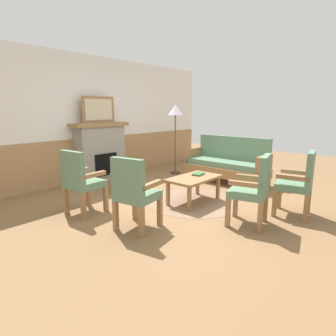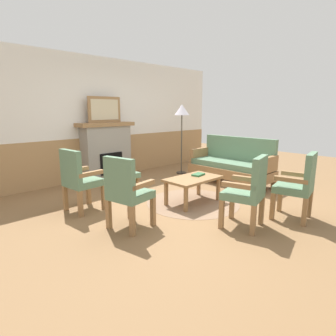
# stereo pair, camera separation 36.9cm
# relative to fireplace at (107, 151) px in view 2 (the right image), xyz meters

# --- Properties ---
(ground_plane) EXTENTS (14.00, 14.00, 0.00)m
(ground_plane) POSITION_rel_fireplace_xyz_m (0.00, -2.35, -0.65)
(ground_plane) COLOR olive
(wall_back) EXTENTS (7.20, 0.14, 2.70)m
(wall_back) POSITION_rel_fireplace_xyz_m (0.00, 0.25, 0.66)
(wall_back) COLOR white
(wall_back) RESTS_ON ground_plane
(fireplace) EXTENTS (1.30, 0.44, 1.28)m
(fireplace) POSITION_rel_fireplace_xyz_m (0.00, 0.00, 0.00)
(fireplace) COLOR gray
(fireplace) RESTS_ON ground_plane
(framed_picture) EXTENTS (0.80, 0.04, 0.56)m
(framed_picture) POSITION_rel_fireplace_xyz_m (0.00, 0.00, 0.91)
(framed_picture) COLOR olive
(framed_picture) RESTS_ON fireplace
(couch) EXTENTS (0.70, 1.80, 0.98)m
(couch) POSITION_rel_fireplace_xyz_m (1.72, -2.20, -0.26)
(couch) COLOR olive
(couch) RESTS_ON ground_plane
(coffee_table) EXTENTS (0.96, 0.56, 0.44)m
(coffee_table) POSITION_rel_fireplace_xyz_m (0.13, -2.48, -0.27)
(coffee_table) COLOR olive
(coffee_table) RESTS_ON ground_plane
(round_rug) EXTENTS (1.58, 1.58, 0.01)m
(round_rug) POSITION_rel_fireplace_xyz_m (0.13, -2.48, -0.65)
(round_rug) COLOR #896B51
(round_rug) RESTS_ON ground_plane
(book_on_table) EXTENTS (0.26, 0.18, 0.03)m
(book_on_table) POSITION_rel_fireplace_xyz_m (0.31, -2.44, -0.20)
(book_on_table) COLOR #33663D
(book_on_table) RESTS_ON coffee_table
(footstool) EXTENTS (0.40, 0.40, 0.36)m
(footstool) POSITION_rel_fireplace_xyz_m (-0.24, -1.09, -0.37)
(footstool) COLOR olive
(footstool) RESTS_ON ground_plane
(armchair_near_fireplace) EXTENTS (0.52, 0.52, 0.98)m
(armchair_near_fireplace) POSITION_rel_fireplace_xyz_m (-1.44, -1.53, -0.11)
(armchair_near_fireplace) COLOR olive
(armchair_near_fireplace) RESTS_ON ground_plane
(armchair_by_window_left) EXTENTS (0.56, 0.56, 0.98)m
(armchair_by_window_left) POSITION_rel_fireplace_xyz_m (-1.31, -2.57, -0.11)
(armchair_by_window_left) COLOR olive
(armchair_by_window_left) RESTS_ON ground_plane
(armchair_front_left) EXTENTS (0.58, 0.58, 0.98)m
(armchair_front_left) POSITION_rel_fireplace_xyz_m (-0.13, -3.66, -0.11)
(armchair_front_left) COLOR olive
(armchair_front_left) RESTS_ON ground_plane
(armchair_front_center) EXTENTS (0.56, 0.56, 0.98)m
(armchair_front_center) POSITION_rel_fireplace_xyz_m (0.64, -4.01, -0.11)
(armchair_front_center) COLOR olive
(armchair_front_center) RESTS_ON ground_plane
(floor_lamp_by_couch) EXTENTS (0.36, 0.36, 1.68)m
(floor_lamp_by_couch) POSITION_rel_fireplace_xyz_m (1.62, -0.81, 0.80)
(floor_lamp_by_couch) COLOR #332D28
(floor_lamp_by_couch) RESTS_ON ground_plane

